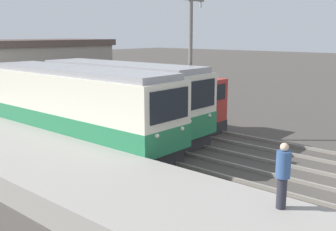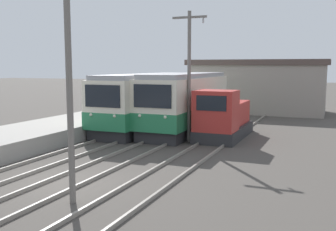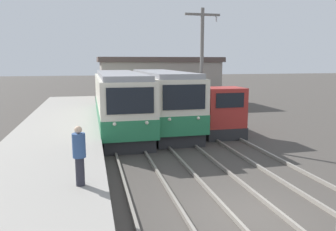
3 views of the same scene
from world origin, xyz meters
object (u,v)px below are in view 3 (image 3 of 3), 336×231
shunting_locomotive (213,113)px  person_on_platform (79,153)px  commuter_train_center (162,103)px  catenary_mast_mid (202,70)px  commuter_train_left (120,104)px

shunting_locomotive → person_on_platform: shunting_locomotive is taller
commuter_train_center → person_on_platform: 12.64m
catenary_mast_mid → person_on_platform: (-6.50, -8.00, -2.14)m
commuter_train_left → person_on_platform: (-2.20, -11.72, 0.11)m
commuter_train_center → shunting_locomotive: commuter_train_center is taller
commuter_train_left → commuter_train_center: bearing=-2.2°
shunting_locomotive → person_on_platform: 12.82m
commuter_train_center → catenary_mast_mid: bearing=-67.4°
shunting_locomotive → catenary_mast_mid: 3.76m
commuter_train_left → person_on_platform: 11.92m
commuter_train_left → shunting_locomotive: 6.07m
commuter_train_left → catenary_mast_mid: (4.31, -3.72, 2.25)m
commuter_train_center → shunting_locomotive: size_ratio=1.82×
person_on_platform → commuter_train_center: bearing=66.7°
shunting_locomotive → person_on_platform: bearing=-128.6°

